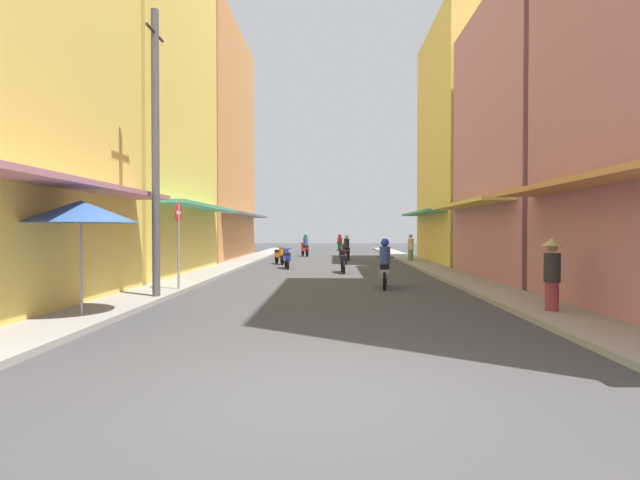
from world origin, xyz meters
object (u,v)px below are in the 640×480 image
at_px(motorbike_maroon, 346,249).
at_px(street_sign_no_entry, 178,234).
at_px(utility_pole, 156,153).
at_px(pedestrian_crossing, 552,272).
at_px(motorbike_silver, 385,266).
at_px(vendor_umbrella, 81,212).
at_px(pedestrian_foreground, 411,248).
at_px(motorbike_orange, 280,255).
at_px(motorbike_blue, 287,258).
at_px(motorbike_red, 305,246).
at_px(motorbike_black, 343,261).
at_px(motorbike_green, 340,246).

relative_size(motorbike_maroon, street_sign_no_entry, 0.68).
distance_m(motorbike_maroon, utility_pole, 19.62).
bearing_deg(pedestrian_crossing, motorbike_silver, 119.49).
bearing_deg(vendor_umbrella, pedestrian_foreground, 63.65).
bearing_deg(motorbike_orange, vendor_umbrella, -97.23).
bearing_deg(pedestrian_crossing, motorbike_blue, 116.55).
bearing_deg(pedestrian_foreground, motorbike_red, 132.54).
bearing_deg(pedestrian_foreground, pedestrian_crossing, -89.19).
xyz_separation_m(pedestrian_foreground, utility_pole, (-9.01, -16.20, 3.04)).
bearing_deg(street_sign_no_entry, pedestrian_crossing, -22.81).
height_order(pedestrian_foreground, utility_pole, utility_pole).
xyz_separation_m(motorbike_maroon, motorbike_black, (-0.37, -9.51, -0.20)).
bearing_deg(motorbike_silver, motorbike_orange, 111.46).
distance_m(motorbike_green, street_sign_no_entry, 22.60).
bearing_deg(motorbike_orange, motorbike_black, -59.15).
xyz_separation_m(motorbike_green, motorbike_silver, (1.15, -20.54, 0.00)).
relative_size(motorbike_red, utility_pole, 0.23).
height_order(motorbike_black, pedestrian_crossing, pedestrian_crossing).
relative_size(motorbike_maroon, motorbike_orange, 1.04).
bearing_deg(vendor_umbrella, motorbike_red, 83.12).
bearing_deg(vendor_umbrella, pedestrian_crossing, 4.61).
xyz_separation_m(motorbike_green, pedestrian_foreground, (3.92, -7.46, 0.10)).
xyz_separation_m(motorbike_orange, motorbike_silver, (4.52, -11.49, 0.20)).
relative_size(motorbike_black, pedestrian_foreground, 1.13).
bearing_deg(utility_pole, motorbike_maroon, 73.78).
bearing_deg(street_sign_no_entry, motorbike_black, 56.50).
xyz_separation_m(motorbike_orange, motorbike_blue, (0.65, -3.06, 0.00)).
distance_m(motorbike_silver, utility_pole, 7.66).
height_order(motorbike_blue, vendor_umbrella, vendor_umbrella).
relative_size(motorbike_maroon, pedestrian_crossing, 1.08).
height_order(motorbike_silver, motorbike_red, same).
height_order(motorbike_blue, motorbike_green, motorbike_green).
bearing_deg(motorbike_maroon, pedestrian_foreground, -33.67).
xyz_separation_m(vendor_umbrella, street_sign_no_entry, (0.60, 4.65, -0.49)).
height_order(motorbike_maroon, utility_pole, utility_pole).
xyz_separation_m(motorbike_blue, street_sign_no_entry, (-2.28, -9.92, 1.21)).
distance_m(motorbike_maroon, pedestrian_crossing, 21.18).
height_order(motorbike_red, pedestrian_crossing, pedestrian_crossing).
relative_size(motorbike_green, street_sign_no_entry, 0.68).
bearing_deg(utility_pole, vendor_umbrella, -99.50).
xyz_separation_m(motorbike_black, street_sign_no_entry, (-4.93, -7.45, 1.21)).
height_order(motorbike_orange, utility_pole, utility_pole).
distance_m(motorbike_orange, pedestrian_foreground, 7.46).
relative_size(motorbike_orange, pedestrian_foreground, 1.07).
relative_size(motorbike_orange, motorbike_silver, 0.96).
distance_m(motorbike_green, utility_pole, 24.40).
bearing_deg(street_sign_no_entry, motorbike_maroon, 72.63).
height_order(motorbike_silver, utility_pole, utility_pole).
xyz_separation_m(motorbike_black, pedestrian_foreground, (3.98, 7.11, 0.30)).
bearing_deg(pedestrian_crossing, vendor_umbrella, -175.39).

